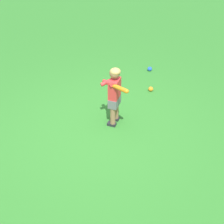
# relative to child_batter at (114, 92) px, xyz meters

# --- Properties ---
(ground_plane) EXTENTS (40.00, 40.00, 0.00)m
(ground_plane) POSITION_rel_child_batter_xyz_m (0.20, 0.28, -0.65)
(ground_plane) COLOR #2D7528
(child_batter) EXTENTS (0.50, 0.51, 1.08)m
(child_batter) POSITION_rel_child_batter_xyz_m (0.00, 0.00, 0.00)
(child_batter) COLOR #232328
(child_batter) RESTS_ON ground
(play_ball_behind_batter) EXTENTS (0.10, 0.10, 0.10)m
(play_ball_behind_batter) POSITION_rel_child_batter_xyz_m (-0.55, -2.05, -0.60)
(play_ball_behind_batter) COLOR blue
(play_ball_behind_batter) RESTS_ON ground
(play_ball_by_bucket) EXTENTS (0.10, 0.10, 0.10)m
(play_ball_by_bucket) POSITION_rel_child_batter_xyz_m (-0.61, -1.17, -0.60)
(play_ball_by_bucket) COLOR orange
(play_ball_by_bucket) RESTS_ON ground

